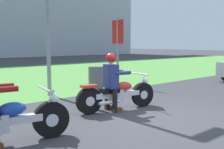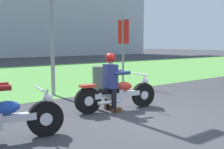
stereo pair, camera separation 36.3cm
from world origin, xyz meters
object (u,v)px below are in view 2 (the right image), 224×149
object	(u,v)px
rider_lead	(111,77)
sign_banner	(123,40)
motorcycle_lead	(117,95)
trash_can	(100,79)

from	to	relation	value
rider_lead	sign_banner	bearing A→B (deg)	56.12
motorcycle_lead	rider_lead	size ratio (longest dim) A/B	1.53
rider_lead	trash_can	distance (m)	2.71
trash_can	sign_banner	world-z (taller)	sign_banner
trash_can	motorcycle_lead	bearing A→B (deg)	-115.70
rider_lead	sign_banner	world-z (taller)	sign_banner
motorcycle_lead	trash_can	world-z (taller)	motorcycle_lead
trash_can	sign_banner	distance (m)	2.07
motorcycle_lead	trash_can	distance (m)	2.63
motorcycle_lead	sign_banner	size ratio (longest dim) A/B	0.81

